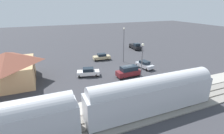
# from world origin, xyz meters

# --- Properties ---
(ground_plane) EXTENTS (200.00, 200.00, 0.00)m
(ground_plane) POSITION_xyz_m (0.00, 0.00, 0.00)
(ground_plane) COLOR #38383D
(railway_track) EXTENTS (4.80, 70.00, 0.30)m
(railway_track) POSITION_xyz_m (-14.00, 0.00, 0.09)
(railway_track) COLOR gray
(railway_track) RESTS_ON ground
(platform) EXTENTS (3.20, 46.00, 0.30)m
(platform) POSITION_xyz_m (-10.00, 0.00, 0.15)
(platform) COLOR #A8A399
(platform) RESTS_ON ground
(station_building) EXTENTS (11.32, 9.24, 5.95)m
(station_building) POSITION_xyz_m (4.00, 22.00, 3.09)
(station_building) COLOR tan
(station_building) RESTS_ON ground
(pedestrian_on_platform) EXTENTS (0.36, 0.36, 1.71)m
(pedestrian_on_platform) POSITION_xyz_m (-9.33, 5.64, 1.28)
(pedestrian_on_platform) COLOR #23284C
(pedestrian_on_platform) RESTS_ON platform
(sedan_silver) EXTENTS (4.77, 2.89, 1.74)m
(sedan_silver) POSITION_xyz_m (1.04, -5.51, 0.88)
(sedan_silver) COLOR silver
(sedan_silver) RESTS_ON ground
(sedan_tan) EXTENTS (2.18, 4.63, 1.74)m
(sedan_tan) POSITION_xyz_m (10.88, 1.52, 0.88)
(sedan_tan) COLOR #C6B284
(sedan_tan) RESTS_ON ground
(sedan_white) EXTENTS (2.89, 4.81, 1.74)m
(sedan_white) POSITION_xyz_m (1.54, 7.71, 0.88)
(sedan_white) COLOR white
(sedan_white) RESTS_ON ground
(suv_maroon) EXTENTS (2.18, 4.98, 2.22)m
(suv_maroon) POSITION_xyz_m (-1.92, 0.23, 1.15)
(suv_maroon) COLOR maroon
(suv_maroon) RESTS_ON ground
(pickup_black) EXTENTS (5.48, 2.67, 2.14)m
(pickup_black) POSITION_xyz_m (17.73, -12.70, 1.03)
(pickup_black) COLOR black
(pickup_black) RESTS_ON ground
(light_pole_near_platform) EXTENTS (0.44, 0.44, 8.00)m
(light_pole_near_platform) POSITION_xyz_m (-7.20, 0.59, 5.01)
(light_pole_near_platform) COLOR #515156
(light_pole_near_platform) RESTS_ON ground
(light_pole_lot_center) EXTENTS (0.44, 0.44, 8.71)m
(light_pole_lot_center) POSITION_xyz_m (7.00, -3.02, 5.39)
(light_pole_lot_center) COLOR #515156
(light_pole_lot_center) RESTS_ON ground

